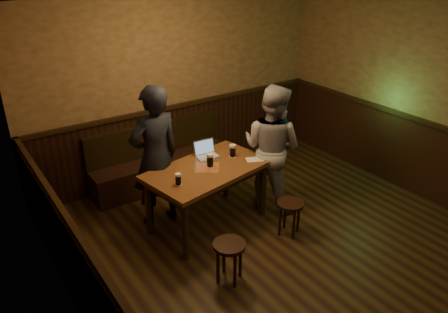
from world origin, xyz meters
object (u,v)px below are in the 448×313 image
at_px(pint_mid, 210,160).
at_px(stool_left, 229,251).
at_px(stool_right, 290,209).
at_px(bench, 161,165).
at_px(pint_right, 233,151).
at_px(person_suit, 155,157).
at_px(pint_left, 178,179).
at_px(pub_table, 208,175).
at_px(person_grey, 272,148).
at_px(laptop, 206,152).

bearing_deg(pint_mid, stool_left, -112.86).
bearing_deg(stool_right, bench, 108.95).
bearing_deg(pint_right, person_suit, 159.64).
bearing_deg(pint_right, pint_left, -164.94).
relative_size(bench, stool_right, 4.77).
height_order(bench, pint_left, pint_left).
height_order(pub_table, stool_right, pub_table).
bearing_deg(person_grey, stool_left, 104.91).
distance_m(stool_right, pint_left, 1.49).
xyz_separation_m(stool_right, pint_mid, (-0.69, 0.79, 0.56)).
relative_size(stool_left, laptop, 1.55).
relative_size(laptop, person_suit, 0.17).
bearing_deg(person_grey, pint_right, 53.13).
height_order(stool_left, pint_right, pint_right).
distance_m(stool_right, pint_right, 1.06).
distance_m(stool_right, pint_mid, 1.19).
xyz_separation_m(pub_table, stool_left, (-0.41, -1.06, -0.34)).
bearing_deg(stool_right, person_suit, 135.50).
height_order(pint_left, pint_right, pint_right).
distance_m(pint_mid, person_suit, 0.70).
bearing_deg(pint_left, laptop, 34.66).
bearing_deg(laptop, bench, 103.44).
relative_size(pint_right, laptop, 0.55).
xyz_separation_m(pint_left, person_grey, (1.51, 0.10, -0.02)).
distance_m(stool_left, pint_mid, 1.28).
distance_m(pint_right, person_suit, 1.02).
height_order(stool_right, pint_left, pint_left).
distance_m(bench, laptop, 1.22).
height_order(laptop, person_grey, person_grey).
bearing_deg(stool_right, pint_mid, 131.21).
xyz_separation_m(bench, pint_mid, (0.05, -1.35, 0.61)).
relative_size(pub_table, stool_right, 3.69).
height_order(pub_table, person_grey, person_grey).
bearing_deg(pint_mid, pint_right, 10.48).
height_order(bench, person_suit, person_suit).
bearing_deg(pub_table, person_suit, 128.61).
bearing_deg(stool_left, pint_right, 53.16).
bearing_deg(person_suit, laptop, 164.74).
bearing_deg(pint_mid, laptop, 66.56).
xyz_separation_m(stool_right, pint_left, (-1.25, 0.60, 0.54)).
xyz_separation_m(pub_table, pint_right, (0.45, 0.08, 0.20)).
relative_size(pub_table, laptop, 5.41).
bearing_deg(stool_right, person_grey, 70.05).
bearing_deg(laptop, person_suit, 172.58).
bearing_deg(person_grey, bench, 14.22).
xyz_separation_m(stool_right, person_grey, (0.26, 0.70, 0.52)).
relative_size(bench, person_suit, 1.16).
relative_size(stool_right, pint_left, 3.19).
bearing_deg(person_grey, pint_left, 73.52).
height_order(stool_right, laptop, laptop).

